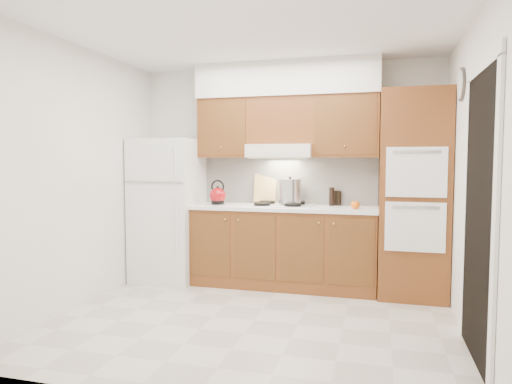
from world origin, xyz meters
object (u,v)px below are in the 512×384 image
Objects in this scene: fridge at (168,210)px; stock_pot at (290,191)px; oven_cabinet at (413,195)px; kettle at (218,196)px.

stock_pot is (1.49, 0.12, 0.25)m from fridge.
oven_cabinet is at bearing -3.57° from stock_pot.
stock_pot is at bearing 4.57° from fridge.
oven_cabinet reaches higher than fridge.
stock_pot reaches higher than kettle.
stock_pot is at bearing 176.43° from oven_cabinet.
fridge is 2.86m from oven_cabinet.
oven_cabinet is 11.40× the size of kettle.
kettle is at bearing -173.51° from stock_pot.
fridge is 6.31× the size of stock_pot.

